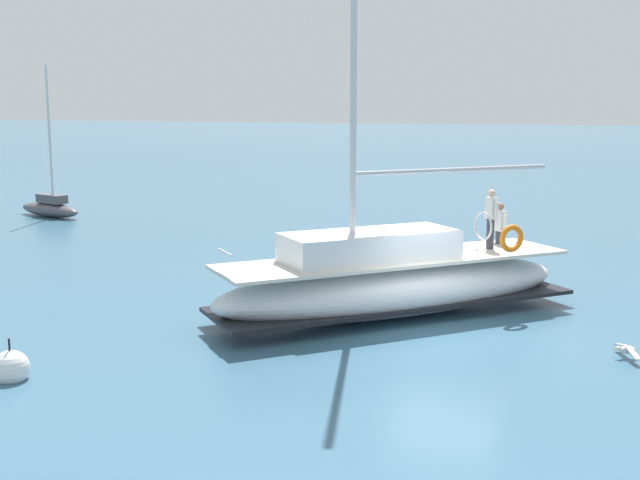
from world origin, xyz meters
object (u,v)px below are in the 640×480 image
object	(u,v)px
main_sailboat	(392,280)
moored_sloop_far	(50,206)
mooring_buoy	(11,369)
seagull	(627,350)

from	to	relation	value
main_sailboat	moored_sloop_far	world-z (taller)	main_sailboat
main_sailboat	mooring_buoy	distance (m)	9.13
seagull	mooring_buoy	bearing A→B (deg)	116.47
moored_sloop_far	seagull	distance (m)	28.71
moored_sloop_far	mooring_buoy	xyz separation A→B (m)	(-18.85, -14.31, -0.28)
seagull	main_sailboat	bearing A→B (deg)	73.48
moored_sloop_far	seagull	xyz separation A→B (m)	(-13.32, -25.43, -0.30)
main_sailboat	moored_sloop_far	bearing A→B (deg)	59.60
moored_sloop_far	mooring_buoy	bearing A→B (deg)	-142.81
mooring_buoy	main_sailboat	bearing A→B (deg)	-38.02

